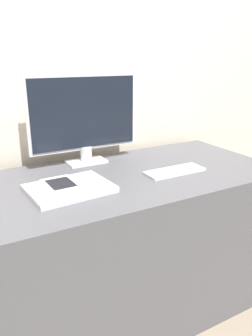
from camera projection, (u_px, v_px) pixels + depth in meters
The scene contains 7 objects.
ground_plane at pixel (139, 321), 1.61m from camera, with size 10.00×10.00×0.00m, color gray.
wall_back at pixel (85, 63), 1.70m from camera, with size 3.60×0.05×2.40m.
desk at pixel (125, 243), 1.61m from camera, with size 1.45×0.70×0.72m.
monitor at pixel (85, 117), 1.59m from camera, with size 0.56×0.11×0.44m.
keyboard at pixel (175, 171), 1.52m from camera, with size 0.29×0.10×0.01m.
laptop at pixel (69, 188), 1.31m from camera, with size 0.34×0.26×0.02m.
ereader at pixel (61, 184), 1.31m from camera, with size 0.13×0.17×0.01m.
Camera 1 is at (-0.67, -1.09, 1.23)m, focal length 35.00 mm.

